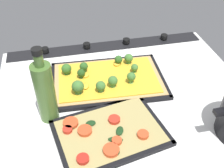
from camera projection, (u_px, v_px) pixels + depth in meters
The scene contains 7 objects.
ground_plane at pixel (126, 101), 87.71cm from camera, with size 82.50×70.87×3.00cm, color white.
stove_control_panel at pixel (107, 45), 110.57cm from camera, with size 79.20×7.00×2.60cm.
baking_tray_front at pixel (108, 81), 92.78cm from camera, with size 39.76×27.12×1.30cm.
broccoli_pizza at pixel (106, 78), 91.71cm from camera, with size 37.23×24.59×6.01cm.
baking_tray_back at pixel (110, 133), 74.74cm from camera, with size 32.95×26.27×1.30cm.
veggie_pizza_back at pixel (108, 133), 73.98cm from camera, with size 30.14×23.47×1.90cm.
oil_bottle at pixel (45, 91), 73.82cm from camera, with size 5.49×5.49×23.73cm.
Camera 1 is at (18.23, 61.92, 58.32)cm, focal length 43.25 mm.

